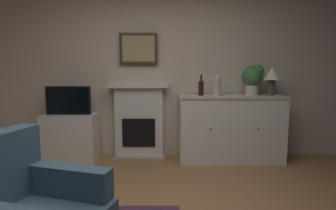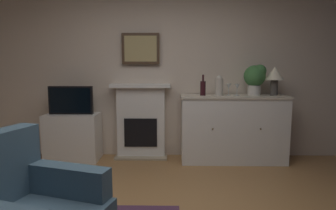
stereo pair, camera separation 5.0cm
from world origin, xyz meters
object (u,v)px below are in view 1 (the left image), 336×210
at_px(fireplace_unit, 139,121).
at_px(vase_decorative, 217,86).
at_px(wine_glass_center, 235,87).
at_px(tv_cabinet, 71,137).
at_px(framed_picture, 138,49).
at_px(potted_plant_small, 253,77).
at_px(table_lamp, 272,75).
at_px(sideboard_cabinet, 231,128).
at_px(wine_glass_left, 227,87).
at_px(wine_bottle, 201,88).
at_px(tv_set, 68,100).

xyz_separation_m(fireplace_unit, vase_decorative, (1.11, -0.23, 0.54)).
xyz_separation_m(wine_glass_center, tv_cabinet, (-2.34, 0.03, -0.73)).
xyz_separation_m(fireplace_unit, framed_picture, (0.00, 0.05, 1.06)).
xyz_separation_m(wine_glass_center, potted_plant_small, (0.26, 0.06, 0.13)).
bearing_deg(table_lamp, fireplace_unit, 174.62).
xyz_separation_m(table_lamp, potted_plant_small, (-0.25, 0.05, -0.02)).
distance_m(sideboard_cabinet, vase_decorative, 0.65).
height_order(fireplace_unit, wine_glass_center, wine_glass_center).
relative_size(sideboard_cabinet, potted_plant_small, 3.46).
bearing_deg(wine_glass_left, table_lamp, -2.10).
xyz_separation_m(wine_bottle, potted_plant_small, (0.74, 0.05, 0.15)).
distance_m(wine_glass_center, tv_set, 2.35).
distance_m(wine_glass_center, potted_plant_small, 0.30).
bearing_deg(wine_glass_center, table_lamp, 1.86).
relative_size(wine_bottle, potted_plant_small, 0.67).
bearing_deg(tv_cabinet, tv_set, -90.00).
bearing_deg(wine_glass_left, wine_bottle, -175.04).
bearing_deg(vase_decorative, wine_glass_left, 26.62).
bearing_deg(wine_glass_center, wine_bottle, 179.01).
xyz_separation_m(table_lamp, wine_bottle, (-0.99, -0.01, -0.17)).
bearing_deg(sideboard_cabinet, tv_set, -179.80).
height_order(sideboard_cabinet, potted_plant_small, potted_plant_small).
bearing_deg(table_lamp, tv_set, -179.84).
bearing_deg(framed_picture, wine_glass_left, -9.03).
height_order(sideboard_cabinet, table_lamp, table_lamp).
bearing_deg(wine_glass_center, potted_plant_small, 13.27).
relative_size(framed_picture, vase_decorative, 1.96).
xyz_separation_m(wine_glass_left, vase_decorative, (-0.15, -0.07, 0.02)).
bearing_deg(vase_decorative, wine_bottle, 169.27).
height_order(wine_bottle, tv_cabinet, wine_bottle).
bearing_deg(framed_picture, wine_glass_center, -9.94).
bearing_deg(tv_set, fireplace_unit, 10.77).
relative_size(sideboard_cabinet, wine_glass_center, 9.01).
height_order(framed_picture, wine_bottle, framed_picture).
height_order(table_lamp, vase_decorative, table_lamp).
bearing_deg(framed_picture, tv_set, -166.69).
xyz_separation_m(wine_bottle, vase_decorative, (0.22, -0.04, 0.03)).
bearing_deg(wine_glass_left, sideboard_cabinet, -17.53).
xyz_separation_m(wine_glass_center, vase_decorative, (-0.26, -0.03, 0.02)).
xyz_separation_m(sideboard_cabinet, vase_decorative, (-0.22, -0.05, 0.61)).
height_order(fireplace_unit, vase_decorative, vase_decorative).
bearing_deg(fireplace_unit, vase_decorative, -11.57).
bearing_deg(framed_picture, potted_plant_small, -6.21).
height_order(sideboard_cabinet, tv_set, tv_set).
bearing_deg(vase_decorative, wine_glass_center, 7.40).
xyz_separation_m(sideboard_cabinet, tv_set, (-2.30, -0.01, 0.40)).
distance_m(sideboard_cabinet, tv_cabinet, 2.31).
distance_m(sideboard_cabinet, tv_set, 2.34).
height_order(wine_glass_center, vase_decorative, vase_decorative).
relative_size(table_lamp, wine_bottle, 1.38).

